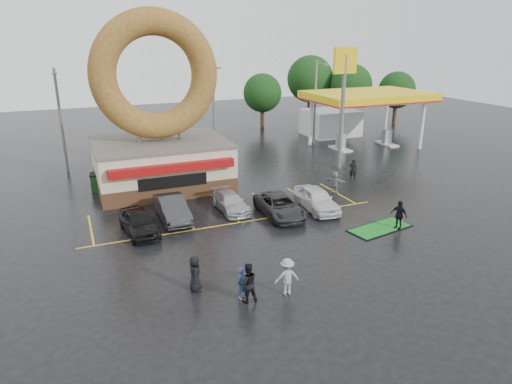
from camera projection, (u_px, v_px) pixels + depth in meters
name	position (u px, v px, depth m)	size (l,w,h in m)	color
ground	(260.00, 243.00, 26.66)	(120.00, 120.00, 0.00)	black
donut_shop	(159.00, 131.00, 35.43)	(10.20, 8.70, 13.50)	#472B19
gas_station	(351.00, 109.00, 51.01)	(12.30, 13.65, 5.90)	silver
shell_sign	(344.00, 86.00, 39.47)	(2.20, 0.36, 10.60)	slate
streetlight_left	(61.00, 119.00, 38.83)	(0.40, 2.21, 9.00)	slate
streetlight_mid	(214.00, 108.00, 44.81)	(0.40, 2.21, 9.00)	slate
streetlight_right	(316.00, 100.00, 50.06)	(0.40, 2.21, 9.00)	slate
tree_far_a	(351.00, 86.00, 60.62)	(5.60, 5.60, 8.00)	#332114
tree_far_b	(397.00, 90.00, 61.28)	(4.90, 4.90, 7.00)	#332114
tree_far_c	(310.00, 79.00, 62.44)	(6.30, 6.30, 9.00)	#332114
tree_far_d	(262.00, 93.00, 58.20)	(4.90, 4.90, 7.00)	#332114
car_black	(139.00, 222.00, 27.82)	(1.74, 4.33, 1.48)	black
car_dgrey	(172.00, 208.00, 29.86)	(1.65, 4.75, 1.56)	#2A2B2D
car_silver	(230.00, 202.00, 31.46)	(1.72, 4.23, 1.23)	#B1B0B6
car_grey	(279.00, 206.00, 30.58)	(2.28, 4.94, 1.37)	#2B2B2E
car_white	(316.00, 199.00, 31.55)	(1.87, 4.64, 1.58)	silver
person_blue	(242.00, 283.00, 20.88)	(0.56, 0.37, 1.55)	navy
person_blackjkt	(248.00, 283.00, 20.56)	(0.92, 0.72, 1.90)	black
person_hoodie	(287.00, 277.00, 21.17)	(1.18, 0.68, 1.83)	gray
person_bystander	(195.00, 273.00, 21.51)	(0.86, 0.56, 1.76)	black
person_cameraman	(399.00, 215.00, 28.38)	(1.09, 0.46, 1.87)	black
person_walker_near	(335.00, 182.00, 35.03)	(1.56, 0.50, 1.68)	gray
person_walker_far	(353.00, 169.00, 38.26)	(0.64, 0.42, 1.75)	black
dumpster	(103.00, 182.00, 35.65)	(1.80, 1.20, 1.30)	#19411C
putting_green	(380.00, 228.00, 28.67)	(4.45, 2.54, 0.53)	black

